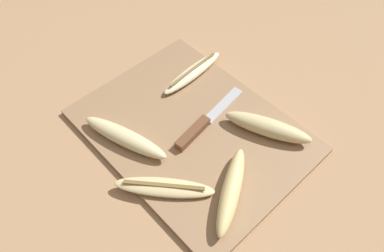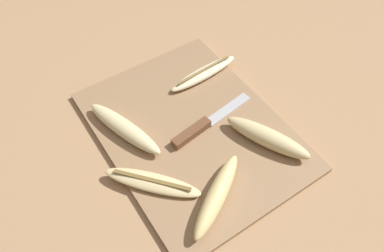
% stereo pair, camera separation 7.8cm
% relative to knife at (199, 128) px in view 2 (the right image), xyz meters
% --- Properties ---
extents(ground_plane, '(4.00, 4.00, 0.00)m').
position_rel_knife_xyz_m(ground_plane, '(-0.01, -0.01, -0.02)').
color(ground_plane, tan).
extents(cutting_board, '(0.47, 0.35, 0.01)m').
position_rel_knife_xyz_m(cutting_board, '(-0.01, -0.01, -0.01)').
color(cutting_board, '#997551').
rests_on(cutting_board, ground_plane).
extents(knife, '(0.05, 0.21, 0.02)m').
position_rel_knife_xyz_m(knife, '(0.00, 0.00, 0.00)').
color(knife, brown).
rests_on(knife, cutting_board).
extents(banana_soft_right, '(0.20, 0.10, 0.03)m').
position_rel_knife_xyz_m(banana_soft_right, '(-0.08, -0.13, 0.01)').
color(banana_soft_right, beige).
rests_on(banana_soft_right, cutting_board).
extents(banana_ripe_center, '(0.17, 0.16, 0.02)m').
position_rel_knife_xyz_m(banana_ripe_center, '(0.06, -0.14, 0.00)').
color(banana_ripe_center, beige).
rests_on(banana_ripe_center, cutting_board).
extents(banana_mellow_near, '(0.18, 0.11, 0.04)m').
position_rel_knife_xyz_m(banana_mellow_near, '(0.10, 0.10, 0.01)').
color(banana_mellow_near, beige).
rests_on(banana_mellow_near, cutting_board).
extents(banana_bright_far, '(0.05, 0.19, 0.02)m').
position_rel_knife_xyz_m(banana_bright_far, '(-0.12, 0.10, 0.00)').
color(banana_bright_far, beige).
rests_on(banana_bright_far, cutting_board).
extents(banana_golden_short, '(0.13, 0.18, 0.04)m').
position_rel_knife_xyz_m(banana_golden_short, '(0.15, -0.06, 0.01)').
color(banana_golden_short, '#EDD689').
rests_on(banana_golden_short, cutting_board).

